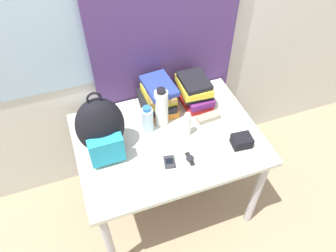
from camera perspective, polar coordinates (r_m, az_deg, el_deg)
The scene contains 14 objects.
ground_plane at distance 2.39m, azimuth 3.44°, elevation -20.45°, with size 12.00×12.00×0.00m, color #9E8466.
wall_back at distance 1.98m, azimuth -5.09°, elevation 18.07°, with size 6.00×0.06×2.50m.
curtain_blue at distance 1.97m, azimuth -0.52°, elevation 18.07°, with size 0.92×0.04×2.50m.
desk at distance 2.03m, azimuth -0.00°, elevation -3.71°, with size 1.09×0.79×0.73m.
backpack at distance 1.80m, azimuth -11.61°, elevation -0.39°, with size 0.26×0.24×0.43m.
book_stack_left at distance 2.05m, azimuth -1.72°, elevation 5.00°, with size 0.25×0.27×0.21m.
book_stack_center at distance 2.12m, azimuth 4.59°, elevation 6.24°, with size 0.21×0.28×0.19m.
water_bottle at distance 1.93m, azimuth -3.61°, elevation 1.12°, with size 0.07×0.07×0.19m.
sports_bottle at distance 1.95m, azimuth -1.16°, elevation 3.27°, with size 0.08×0.08×0.27m.
sunscreen_bottle at distance 1.91m, azimuth 3.36°, elevation 0.20°, with size 0.04×0.04×0.17m.
cell_phone at distance 1.83m, azimuth 0.24°, elevation -6.28°, with size 0.08×0.09×0.02m.
sunglasses_case at distance 2.06m, azimuth 7.06°, elevation 1.50°, with size 0.15×0.07×0.04m.
camera_pouch at distance 1.94m, azimuth 12.71°, elevation -2.56°, with size 0.12×0.10×0.07m.
wristwatch at distance 1.85m, azimuth 3.85°, elevation -5.68°, with size 0.04×0.10×0.01m.
Camera 1 is at (-0.43, -0.80, 2.21)m, focal length 35.00 mm.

